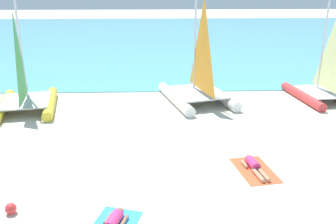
{
  "coord_description": "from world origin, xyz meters",
  "views": [
    {
      "loc": [
        -0.44,
        -7.88,
        5.99
      ],
      "look_at": [
        0.0,
        5.42,
        1.2
      ],
      "focal_mm": 39.87,
      "sensor_mm": 36.0,
      "label": 1
    }
  ],
  "objects_px": {
    "sailboat_yellow": "(25,94)",
    "towel_right": "(255,170)",
    "beach_ball": "(11,209)",
    "sailboat_white": "(198,86)",
    "sunbather_right": "(254,166)",
    "sailboat_red": "(323,86)"
  },
  "relations": [
    {
      "from": "sailboat_yellow",
      "to": "sailboat_white",
      "type": "distance_m",
      "value": 8.4
    },
    {
      "from": "sailboat_yellow",
      "to": "sailboat_white",
      "type": "bearing_deg",
      "value": -4.14
    },
    {
      "from": "sailboat_red",
      "to": "towel_right",
      "type": "bearing_deg",
      "value": -133.57
    },
    {
      "from": "sunbather_right",
      "to": "beach_ball",
      "type": "bearing_deg",
      "value": -172.37
    },
    {
      "from": "sailboat_red",
      "to": "sunbather_right",
      "type": "height_order",
      "value": "sailboat_red"
    },
    {
      "from": "sailboat_white",
      "to": "towel_right",
      "type": "bearing_deg",
      "value": -96.53
    },
    {
      "from": "sunbather_right",
      "to": "beach_ball",
      "type": "xyz_separation_m",
      "value": [
        -7.17,
        -2.23,
        0.02
      ]
    },
    {
      "from": "sailboat_white",
      "to": "towel_right",
      "type": "xyz_separation_m",
      "value": [
        1.11,
        -7.29,
        -0.86
      ]
    },
    {
      "from": "sailboat_yellow",
      "to": "towel_right",
      "type": "xyz_separation_m",
      "value": [
        9.46,
        -6.31,
        -0.8
      ]
    },
    {
      "from": "towel_right",
      "to": "sunbather_right",
      "type": "xyz_separation_m",
      "value": [
        -0.01,
        0.07,
        0.13
      ]
    },
    {
      "from": "sailboat_white",
      "to": "sunbather_right",
      "type": "xyz_separation_m",
      "value": [
        1.1,
        -7.23,
        -0.74
      ]
    },
    {
      "from": "sailboat_yellow",
      "to": "beach_ball",
      "type": "relative_size",
      "value": 17.5
    },
    {
      "from": "towel_right",
      "to": "beach_ball",
      "type": "xyz_separation_m",
      "value": [
        -7.18,
        -2.16,
        0.15
      ]
    },
    {
      "from": "sailboat_white",
      "to": "towel_right",
      "type": "relative_size",
      "value": 3.07
    },
    {
      "from": "sailboat_white",
      "to": "beach_ball",
      "type": "relative_size",
      "value": 18.96
    },
    {
      "from": "sailboat_yellow",
      "to": "beach_ball",
      "type": "distance_m",
      "value": 8.79
    },
    {
      "from": "sailboat_yellow",
      "to": "towel_right",
      "type": "height_order",
      "value": "sailboat_yellow"
    },
    {
      "from": "sailboat_yellow",
      "to": "towel_right",
      "type": "distance_m",
      "value": 11.39
    },
    {
      "from": "beach_ball",
      "to": "sailboat_white",
      "type": "bearing_deg",
      "value": 57.31
    },
    {
      "from": "sailboat_white",
      "to": "sunbather_right",
      "type": "bearing_deg",
      "value": -96.54
    },
    {
      "from": "towel_right",
      "to": "sunbather_right",
      "type": "height_order",
      "value": "sunbather_right"
    },
    {
      "from": "beach_ball",
      "to": "sunbather_right",
      "type": "bearing_deg",
      "value": 17.24
    }
  ]
}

